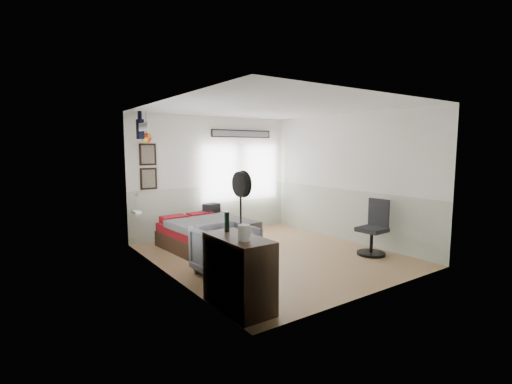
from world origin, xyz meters
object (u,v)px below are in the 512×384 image
(dresser, at_px, (239,272))
(nightstand, at_px, (212,225))
(bed, at_px, (207,235))
(armchair, at_px, (225,251))
(task_chair, at_px, (374,232))

(dresser, bearing_deg, nightstand, 66.91)
(bed, relative_size, armchair, 2.27)
(dresser, height_order, task_chair, task_chair)
(nightstand, relative_size, task_chair, 0.53)
(dresser, xyz_separation_m, task_chair, (3.31, 0.53, -0.03))
(task_chair, bearing_deg, nightstand, 118.34)
(bed, bearing_deg, dresser, -113.64)
(armchair, bearing_deg, nightstand, 66.13)
(nightstand, bearing_deg, dresser, -126.85)
(bed, relative_size, nightstand, 3.58)
(nightstand, bearing_deg, bed, -136.94)
(bed, relative_size, task_chair, 1.90)
(bed, bearing_deg, armchair, -111.07)
(armchair, bearing_deg, bed, 72.79)
(armchair, distance_m, task_chair, 2.91)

